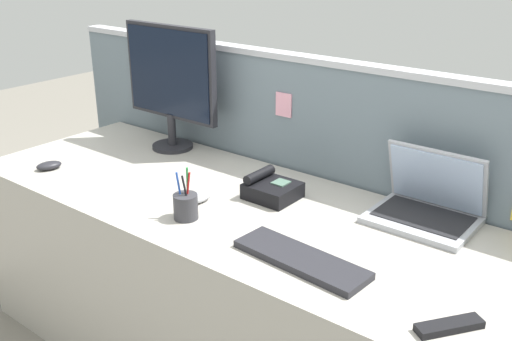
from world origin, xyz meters
TOP-DOWN VIEW (x-y plane):
  - desk at (0.00, 0.00)m, footprint 2.28×0.76m
  - cubicle_divider at (0.00, 0.42)m, footprint 2.66×0.08m
  - desktop_monitor at (-0.64, 0.28)m, footprint 0.49×0.18m
  - laptop at (0.53, 0.29)m, footprint 0.33×0.27m
  - desk_phone at (0.02, 0.12)m, footprint 0.17×0.16m
  - keyboard_main at (0.36, -0.20)m, footprint 0.42×0.16m
  - computer_mouse_right_hand at (-0.85, -0.22)m, footprint 0.09×0.11m
  - computer_mouse_left_hand at (-0.16, -0.07)m, footprint 0.06×0.10m
  - pen_cup at (-0.10, -0.19)m, footprint 0.08×0.08m
  - tv_remote at (0.81, -0.23)m, footprint 0.13×0.16m

SIDE VIEW (x-z plane):
  - desk at x=0.00m, z-range 0.00..0.72m
  - cubicle_divider at x=0.00m, z-range 0.00..1.18m
  - tv_remote at x=0.81m, z-range 0.72..0.74m
  - keyboard_main at x=0.36m, z-range 0.72..0.74m
  - computer_mouse_right_hand at x=-0.85m, z-range 0.72..0.75m
  - computer_mouse_left_hand at x=-0.16m, z-range 0.72..0.75m
  - desk_phone at x=0.02m, z-range 0.70..0.80m
  - pen_cup at x=-0.10m, z-range 0.67..0.85m
  - laptop at x=0.53m, z-range 0.66..0.89m
  - desktop_monitor at x=-0.64m, z-range 0.76..1.29m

